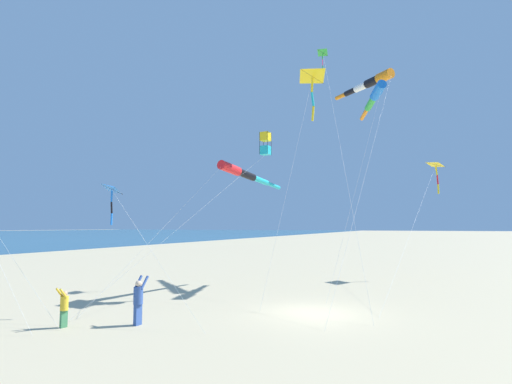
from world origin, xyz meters
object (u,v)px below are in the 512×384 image
at_px(person_adult_flyer, 138,298).
at_px(kite_windsock_black_fish_shape, 374,97).
at_px(kite_delta_orange_high_right, 436,165).
at_px(kite_box_white_trailing, 265,144).
at_px(kite_delta_red_high_left, 313,77).
at_px(kite_windsock_checkered_midright, 369,83).
at_px(kite_delta_purple_drifting, 113,190).
at_px(person_child_green_jacket, 64,306).
at_px(kite_delta_magenta_far_left, 323,54).
at_px(kite_windsock_blue_topmost, 245,174).

height_order(person_adult_flyer, kite_windsock_black_fish_shape, kite_windsock_black_fish_shape).
bearing_deg(kite_delta_orange_high_right, kite_box_white_trailing, 52.92).
xyz_separation_m(kite_delta_red_high_left, kite_windsock_checkered_midright, (-2.25, -6.55, 1.52)).
height_order(kite_windsock_black_fish_shape, kite_delta_purple_drifting, kite_windsock_black_fish_shape).
height_order(person_child_green_jacket, kite_windsock_black_fish_shape, kite_windsock_black_fish_shape).
height_order(kite_delta_magenta_far_left, kite_delta_purple_drifting, kite_delta_magenta_far_left).
relative_size(person_child_green_jacket, kite_box_white_trailing, 0.16).
xyz_separation_m(person_adult_flyer, person_child_green_jacket, (2.21, 1.37, -0.19)).
bearing_deg(person_adult_flyer, kite_delta_red_high_left, -113.71).
xyz_separation_m(kite_delta_magenta_far_left, kite_delta_purple_drifting, (6.09, 12.51, -10.01)).
bearing_deg(kite_delta_red_high_left, kite_windsock_blue_topmost, 11.21).
distance_m(kite_delta_magenta_far_left, kite_box_white_trailing, 9.48).
bearing_deg(kite_delta_magenta_far_left, person_adult_flyer, 74.28).
bearing_deg(kite_windsock_blue_topmost, kite_delta_orange_high_right, -135.70).
relative_size(kite_windsock_black_fish_shape, kite_delta_purple_drifting, 2.11).
height_order(kite_delta_orange_high_right, kite_windsock_blue_topmost, kite_delta_orange_high_right).
bearing_deg(kite_windsock_checkered_midright, kite_delta_magenta_far_left, 44.28).
distance_m(kite_windsock_black_fish_shape, kite_windsock_blue_topmost, 9.82).
relative_size(kite_box_white_trailing, kite_windsock_blue_topmost, 0.66).
bearing_deg(kite_delta_red_high_left, kite_delta_magenta_far_left, -84.82).
bearing_deg(kite_box_white_trailing, kite_delta_red_high_left, -137.27).
distance_m(kite_windsock_black_fish_shape, kite_delta_purple_drifting, 17.01).
xyz_separation_m(kite_delta_magenta_far_left, kite_windsock_black_fish_shape, (-3.21, -0.10, -3.40)).
height_order(person_adult_flyer, kite_windsock_checkered_midright, kite_windsock_checkered_midright).
xyz_separation_m(person_adult_flyer, kite_delta_orange_high_right, (-10.49, -18.69, 7.00)).
relative_size(kite_box_white_trailing, kite_delta_red_high_left, 0.69).
bearing_deg(person_adult_flyer, kite_windsock_blue_topmost, -91.40).
distance_m(kite_windsock_blue_topmost, kite_delta_red_high_left, 6.79).
bearing_deg(kite_delta_magenta_far_left, kite_box_white_trailing, 73.46).
xyz_separation_m(kite_delta_orange_high_right, kite_delta_red_high_left, (6.35, 9.25, 4.16)).
bearing_deg(kite_windsock_blue_topmost, kite_windsock_checkered_midright, -130.15).
height_order(kite_windsock_blue_topmost, kite_windsock_checkered_midright, kite_windsock_checkered_midright).
distance_m(kite_delta_orange_high_right, kite_windsock_blue_topmost, 14.43).
bearing_deg(kite_delta_red_high_left, kite_delta_purple_drifting, 52.83).
bearing_deg(kite_delta_magenta_far_left, kite_delta_orange_high_right, -141.96).
bearing_deg(kite_delta_orange_high_right, kite_windsock_black_fish_shape, 55.80).
relative_size(kite_delta_red_high_left, kite_windsock_checkered_midright, 0.76).
bearing_deg(kite_windsock_black_fish_shape, kite_windsock_checkered_midright, -76.14).
xyz_separation_m(kite_delta_magenta_far_left, kite_windsock_checkered_midright, (-2.61, -2.54, -1.55)).
bearing_deg(kite_windsock_blue_topmost, kite_delta_purple_drifting, 71.96).
relative_size(person_adult_flyer, kite_box_white_trailing, 0.21).
relative_size(kite_delta_orange_high_right, kite_delta_purple_drifting, 2.51).
bearing_deg(kite_delta_red_high_left, person_child_green_jacket, 59.56).
bearing_deg(kite_box_white_trailing, kite_delta_orange_high_right, -127.08).
xyz_separation_m(kite_box_white_trailing, kite_delta_orange_high_right, (-8.49, -11.23, -0.08)).
height_order(person_adult_flyer, kite_delta_red_high_left, kite_delta_red_high_left).
bearing_deg(kite_delta_purple_drifting, kite_windsock_black_fish_shape, -126.41).
distance_m(person_adult_flyer, kite_delta_purple_drifting, 4.89).
relative_size(person_adult_flyer, kite_windsock_blue_topmost, 0.13).
height_order(kite_delta_red_high_left, kite_windsock_checkered_midright, kite_windsock_checkered_midright).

